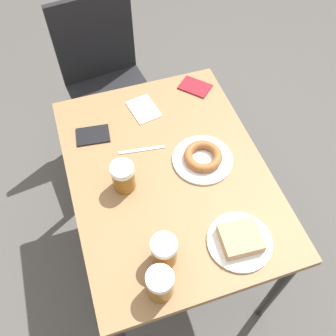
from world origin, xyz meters
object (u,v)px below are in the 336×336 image
object	(u,v)px
plate_with_cake	(240,240)
beer_mug_right	(123,177)
chair	(104,71)
passport_far_edge	(195,87)
fork	(141,150)
napkin_folded	(143,109)
beer_mug_left	(160,284)
passport_near_edge	(93,135)
plate_with_donut	(203,158)
beer_mug_center	(164,251)

from	to	relation	value
plate_with_cake	beer_mug_right	size ratio (longest dim) A/B	1.84
chair	passport_far_edge	world-z (taller)	chair
plate_with_cake	fork	xyz separation A→B (m)	(-0.19, 0.45, -0.02)
plate_with_cake	napkin_folded	world-z (taller)	plate_with_cake
beer_mug_left	passport_near_edge	xyz separation A→B (m)	(-0.07, 0.64, -0.05)
plate_with_donut	passport_near_edge	world-z (taller)	plate_with_donut
plate_with_cake	fork	distance (m)	0.49
beer_mug_center	chair	bearing A→B (deg)	88.34
beer_mug_center	passport_near_edge	xyz separation A→B (m)	(-0.11, 0.55, -0.05)
passport_near_edge	fork	bearing A→B (deg)	-38.37
napkin_folded	passport_far_edge	distance (m)	0.25
beer_mug_right	fork	size ratio (longest dim) A/B	0.64
beer_mug_left	passport_far_edge	size ratio (longest dim) A/B	0.74
plate_with_donut	beer_mug_center	distance (m)	0.40
beer_mug_left	fork	bearing A→B (deg)	80.33
fork	passport_near_edge	xyz separation A→B (m)	(-0.16, 0.13, 0.00)
plate_with_donut	beer_mug_right	bearing A→B (deg)	-176.68
beer_mug_left	beer_mug_center	xyz separation A→B (m)	(0.04, 0.09, 0.00)
chair	beer_mug_right	world-z (taller)	chair
beer_mug_left	passport_near_edge	size ratio (longest dim) A/B	0.83
chair	passport_far_edge	bearing A→B (deg)	-60.37
fork	passport_near_edge	world-z (taller)	passport_near_edge
plate_with_cake	passport_near_edge	xyz separation A→B (m)	(-0.35, 0.58, -0.01)
beer_mug_right	beer_mug_center	bearing A→B (deg)	-80.42
plate_with_donut	napkin_folded	bearing A→B (deg)	113.77
chair	plate_with_donut	world-z (taller)	chair
chair	napkin_folded	xyz separation A→B (m)	(0.08, -0.48, 0.18)
chair	plate_with_cake	distance (m)	1.17
beer_mug_left	passport_near_edge	bearing A→B (deg)	96.22
chair	plate_with_donut	distance (m)	0.85
plate_with_donut	chair	bearing A→B (deg)	105.12
beer_mug_center	passport_far_edge	size ratio (longest dim) A/B	0.74
beer_mug_left	beer_mug_right	world-z (taller)	same
chair	beer_mug_left	bearing A→B (deg)	-100.91
beer_mug_left	beer_mug_right	size ratio (longest dim) A/B	1.00
napkin_folded	fork	size ratio (longest dim) A/B	0.88
fork	passport_far_edge	size ratio (longest dim) A/B	1.14
chair	plate_with_cake	size ratio (longest dim) A/B	4.33
plate_with_cake	beer_mug_right	world-z (taller)	beer_mug_right
fork	passport_near_edge	bearing A→B (deg)	141.63
napkin_folded	plate_with_cake	bearing A→B (deg)	-78.44
chair	napkin_folded	size ratio (longest dim) A/B	5.82
beer_mug_center	passport_near_edge	distance (m)	0.57
fork	beer_mug_left	bearing A→B (deg)	-99.67
plate_with_cake	beer_mug_right	xyz separation A→B (m)	(-0.29, 0.32, 0.04)
beer_mug_center	beer_mug_right	world-z (taller)	same
beer_mug_left	passport_far_edge	xyz separation A→B (m)	(0.40, 0.77, -0.05)
beer_mug_center	beer_mug_right	size ratio (longest dim) A/B	1.00
plate_with_donut	passport_far_edge	size ratio (longest dim) A/B	1.45
plate_with_cake	passport_near_edge	world-z (taller)	plate_with_cake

